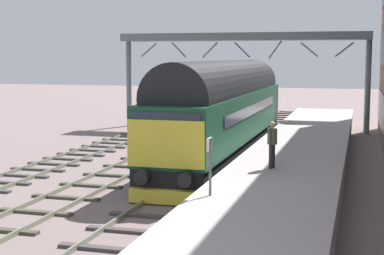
{
  "coord_description": "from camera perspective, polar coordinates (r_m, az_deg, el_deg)",
  "views": [
    {
      "loc": [
        6.1,
        -23.2,
        4.88
      ],
      "look_at": [
        0.2,
        -2.33,
        2.29
      ],
      "focal_mm": 56.04,
      "sensor_mm": 36.0,
      "label": 1
    }
  ],
  "objects": [
    {
      "name": "ground_plane",
      "position": [
        24.48,
        1.04,
        -4.69
      ],
      "size": [
        140.0,
        140.0,
        0.0
      ],
      "primitive_type": "plane",
      "color": "slate",
      "rests_on": "ground"
    },
    {
      "name": "track_adjacent_west",
      "position": [
        25.59,
        -6.72,
        -4.1
      ],
      "size": [
        2.5,
        60.0,
        0.15
      ],
      "color": "gray",
      "rests_on": "ground"
    },
    {
      "name": "platform_number_sign",
      "position": [
        16.66,
        1.7,
        -2.8
      ],
      "size": [
        0.1,
        0.44,
        1.62
      ],
      "color": "slate",
      "rests_on": "station_platform"
    },
    {
      "name": "track_main",
      "position": [
        24.47,
        1.04,
        -4.56
      ],
      "size": [
        2.5,
        60.0,
        0.15
      ],
      "color": "gray",
      "rests_on": "ground"
    },
    {
      "name": "station_platform",
      "position": [
        23.75,
        9.49,
        -3.91
      ],
      "size": [
        4.0,
        44.0,
        1.01
      ],
      "color": "#B9AEAB",
      "rests_on": "ground"
    },
    {
      "name": "diesel_locomotive",
      "position": [
        27.81,
        3.06,
        1.84
      ],
      "size": [
        2.74,
        17.7,
        4.68
      ],
      "color": "black",
      "rests_on": "ground"
    },
    {
      "name": "waiting_passenger",
      "position": [
        20.9,
        7.64,
        -1.19
      ],
      "size": [
        0.43,
        0.49,
        1.64
      ],
      "rotation": [
        0.0,
        0.0,
        1.25
      ],
      "color": "#342E38",
      "rests_on": "station_platform"
    },
    {
      "name": "overhead_footbridge",
      "position": [
        39.88,
        4.81,
        8.21
      ],
      "size": [
        16.45,
        2.0,
        6.4
      ],
      "color": "slate",
      "rests_on": "ground"
    },
    {
      "name": "track_adjacent_far_west",
      "position": [
        27.15,
        -13.74,
        -3.63
      ],
      "size": [
        2.5,
        60.0,
        0.15
      ],
      "color": "gray",
      "rests_on": "ground"
    }
  ]
}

